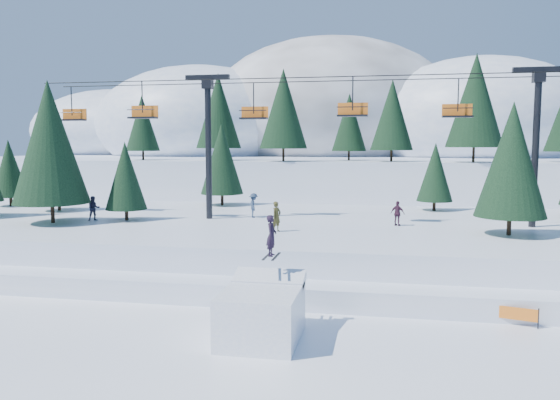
% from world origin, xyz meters
% --- Properties ---
extents(ground, '(160.00, 160.00, 0.00)m').
position_xyz_m(ground, '(0.00, 0.00, 0.00)').
color(ground, white).
rests_on(ground, ground).
extents(mid_shelf, '(70.00, 22.00, 2.50)m').
position_xyz_m(mid_shelf, '(0.00, 18.00, 1.25)').
color(mid_shelf, white).
rests_on(mid_shelf, ground).
extents(berm, '(70.00, 6.00, 1.10)m').
position_xyz_m(berm, '(0.00, 8.00, 0.55)').
color(berm, white).
rests_on(berm, ground).
extents(mountain_ridge, '(119.00, 60.79, 26.46)m').
position_xyz_m(mountain_ridge, '(-5.09, 73.29, 9.65)').
color(mountain_ridge, white).
rests_on(mountain_ridge, ground).
extents(jump_kicker, '(3.05, 4.31, 4.89)m').
position_xyz_m(jump_kicker, '(-1.39, 1.24, 1.15)').
color(jump_kicker, white).
rests_on(jump_kicker, ground).
extents(chairlift, '(46.36, 3.21, 10.28)m').
position_xyz_m(chairlift, '(0.74, 18.05, 9.32)').
color(chairlift, black).
rests_on(chairlift, mid_shelf).
extents(conifer_stand, '(59.80, 17.15, 9.71)m').
position_xyz_m(conifer_stand, '(1.27, 18.14, 7.06)').
color(conifer_stand, black).
rests_on(conifer_stand, mid_shelf).
extents(distant_skiers, '(22.09, 7.08, 1.86)m').
position_xyz_m(distant_skiers, '(-6.56, 16.76, 3.38)').
color(distant_skiers, '#3F1E31').
rests_on(distant_skiers, mid_shelf).
extents(banner_near, '(2.76, 0.80, 0.90)m').
position_xyz_m(banner_near, '(8.63, 4.97, 0.54)').
color(banner_near, black).
rests_on(banner_near, ground).
extents(banner_far, '(2.85, 0.28, 0.90)m').
position_xyz_m(banner_far, '(9.77, 6.04, 0.54)').
color(banner_far, black).
rests_on(banner_far, ground).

